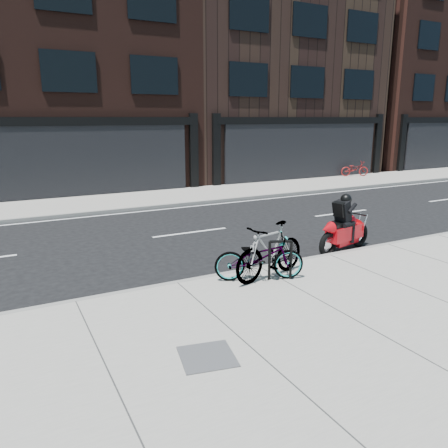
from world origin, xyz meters
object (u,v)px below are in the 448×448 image
bicycle_rear (270,251)px  utility_grate (207,356)px  bicycle_far (355,169)px  bicycle_front (259,257)px  motorcycle (347,228)px  bike_rack (280,256)px

bicycle_rear → utility_grate: bearing=-61.9°
bicycle_far → utility_grate: (-15.87, -13.70, -0.41)m
bicycle_front → utility_grate: bearing=156.3°
bicycle_far → utility_grate: 20.97m
bicycle_far → bicycle_front: bearing=151.3°
bicycle_rear → motorcycle: size_ratio=0.96×
bike_rack → bicycle_far: bearing=41.4°
bicycle_rear → motorcycle: 3.23m
bicycle_far → bicycle_rear: bearing=151.8°
bicycle_front → bicycle_rear: bicycle_rear is taller
bicycle_front → bicycle_rear: bearing=-68.5°
bicycle_front → bicycle_far: size_ratio=1.16×
bike_rack → motorcycle: size_ratio=0.42×
bike_rack → utility_grate: (-2.64, -2.05, -0.49)m
bike_rack → bicycle_front: bicycle_front is taller
bicycle_front → motorcycle: motorcycle is taller
motorcycle → utility_grate: (-5.58, -3.26, -0.49)m
bicycle_rear → utility_grate: 3.42m
bicycle_rear → motorcycle: (3.06, 1.02, -0.09)m
motorcycle → bicycle_far: (10.29, 10.44, -0.07)m
bicycle_rear → utility_grate: bicycle_rear is taller
bicycle_front → bicycle_far: bicycle_front is taller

